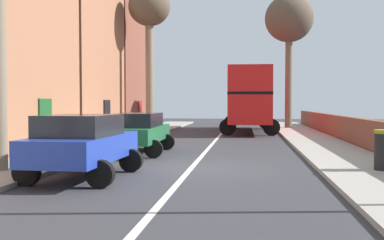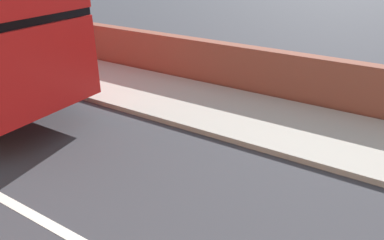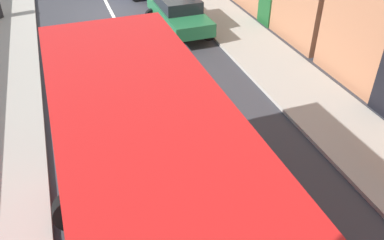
{
  "view_description": "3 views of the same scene",
  "coord_description": "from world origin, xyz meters",
  "views": [
    {
      "loc": [
        1.66,
        -13.22,
        1.92
      ],
      "look_at": [
        -0.78,
        6.31,
        1.18
      ],
      "focal_mm": 42.03,
      "sensor_mm": 36.0,
      "label": 1
    },
    {
      "loc": [
        -2.43,
        5.92,
        3.74
      ],
      "look_at": [
        -0.15,
        7.34,
        2.44
      ],
      "focal_mm": 34.34,
      "sensor_mm": 36.0,
      "label": 2
    },
    {
      "loc": [
        2.62,
        20.03,
        7.17
      ],
      "look_at": [
        -0.14,
        12.09,
        1.28
      ],
      "focal_mm": 37.75,
      "sensor_mm": 36.0,
      "label": 3
    }
  ],
  "objects": []
}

